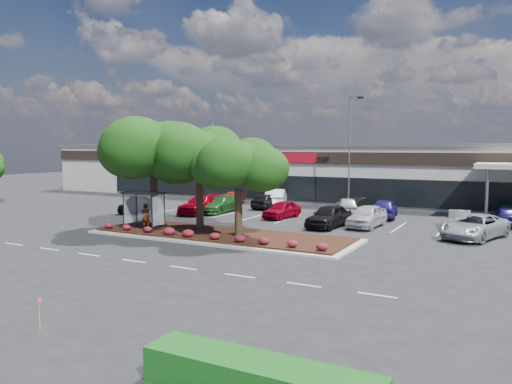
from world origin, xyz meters
The scene contains 30 objects.
ground centered at (0.00, 0.00, 0.00)m, with size 160.00×160.00×0.00m, color black.
retail_store centered at (0.06, 33.91, 3.15)m, with size 80.40×25.20×6.25m.
landscape_island centered at (-2.00, 4.00, 0.12)m, with size 18.00×6.00×0.26m.
lane_markings centered at (-0.14, 10.42, 0.01)m, with size 33.12×20.06×0.01m.
shrub_row centered at (-2.00, 1.90, 0.51)m, with size 17.00×0.80×0.50m, color maroon, non-canonical shape.
bus_shelter centered at (-7.50, 2.95, 2.31)m, with size 2.75×1.55×2.59m.
island_tree_west centered at (-8.00, 4.50, 4.21)m, with size 7.20×7.20×7.89m, color #1A3A0D, non-canonical shape.
island_tree_mid centered at (-4.50, 5.20, 3.92)m, with size 6.60×6.60×7.32m, color #1A3A0D, non-canonical shape.
island_tree_east centered at (-0.50, 3.70, 3.51)m, with size 5.80×5.80×6.50m, color #1A3A0D, non-canonical shape.
hedge_south_east centered at (10.00, -13.50, 0.45)m, with size 6.00×1.30×0.90m, color #124516.
conifer_north_west centered at (-30.00, 46.00, 5.00)m, with size 4.40×4.40×10.00m, color #1A3A0D.
person_waiting centered at (-7.41, 2.89, 1.15)m, with size 0.65×0.43×1.78m, color #594C47.
light_pole centered at (1.42, 20.90, 4.70)m, with size 1.42×0.73×10.55m.
survey_stake centered at (1.68, -13.00, 0.70)m, with size 0.07×0.14×1.10m.
car_0 centered at (-15.56, 11.11, 0.76)m, with size 1.79×4.45×1.52m, color black.
car_1 centered at (-9.69, 13.14, 0.80)m, with size 2.24×5.52×1.60m, color #960111.
car_2 centered at (-8.65, 14.42, 0.76)m, with size 2.13×5.25×1.52m, color #215620.
car_3 centered at (-2.15, 13.78, 0.73)m, with size 1.72×4.28×1.46m, color maroon.
car_4 centered at (5.36, 12.56, 0.83)m, with size 1.96×4.87×1.66m, color silver.
car_5 centered at (2.91, 11.12, 0.84)m, with size 1.97×4.90×1.67m, color black.
car_6 centered at (12.80, 11.26, 0.79)m, with size 2.63×5.71×1.59m, color #9EA6AA.
car_7 centered at (11.55, 14.43, 0.70)m, with size 1.47×4.22×1.39m, color #5A5960.
car_9 centered at (-10.57, 20.53, 0.67)m, with size 1.43×4.09×1.35m, color maroon.
car_10 centered at (-6.29, 19.00, 0.74)m, with size 1.75×4.35×1.48m, color black.
car_11 centered at (-6.29, 21.22, 0.86)m, with size 1.82×5.21×1.72m, color white.
car_12 centered at (1.87, 18.79, 0.75)m, with size 1.76×4.38×1.49m, color silver.
car_13 centered at (2.58, 21.08, 0.66)m, with size 1.41×4.03×1.33m, color black.
car_14 centered at (5.38, 17.94, 0.82)m, with size 1.93×4.80×1.63m, color navy.
car_15 centered at (14.45, 17.92, 0.76)m, with size 1.79×4.44×1.51m, color #141054.
car_16 centered at (14.56, 22.18, 0.69)m, with size 1.62×4.02×1.37m, color #174E25.
Camera 1 is at (15.30, -23.61, 5.98)m, focal length 35.00 mm.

